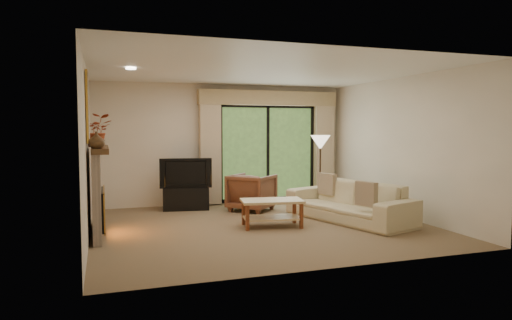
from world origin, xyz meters
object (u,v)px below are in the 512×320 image
object	(u,v)px
coffee_table	(272,213)
armchair	(252,192)
media_console	(186,198)
sofa	(349,202)

from	to	relation	value
coffee_table	armchair	bearing A→B (deg)	93.48
media_console	sofa	distance (m)	3.29
armchair	coffee_table	bearing A→B (deg)	129.78
sofa	armchair	bearing A→B (deg)	-156.61
sofa	coffee_table	world-z (taller)	sofa
media_console	coffee_table	bearing A→B (deg)	-53.68
armchair	sofa	distance (m)	2.03
media_console	armchair	world-z (taller)	armchair
armchair	coffee_table	world-z (taller)	armchair
media_console	sofa	size ratio (longest dim) A/B	0.38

